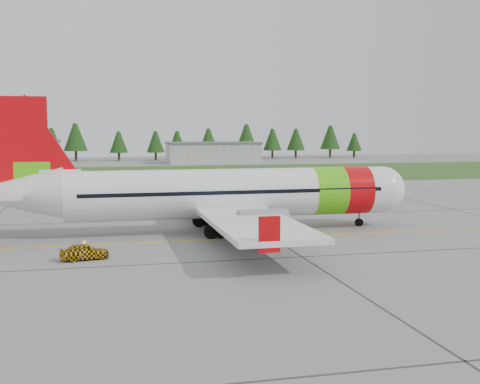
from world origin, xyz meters
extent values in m
plane|color=gray|center=(0.00, 0.00, 0.00)|extent=(320.00, 320.00, 0.00)
cylinder|color=white|center=(7.43, 11.76, 3.46)|extent=(29.01, 4.52, 4.35)
sphere|color=white|center=(21.92, 11.85, 3.46)|extent=(4.35, 4.35, 4.35)
cone|color=white|center=(-10.97, 11.65, 3.85)|extent=(7.83, 4.40, 4.35)
cube|color=black|center=(22.26, 11.85, 3.85)|extent=(1.80, 2.91, 0.62)
cylinder|color=#55CB0F|center=(16.35, 11.82, 3.46)|extent=(2.93, 4.45, 4.43)
cylinder|color=red|center=(19.02, 11.83, 3.46)|extent=(2.48, 4.44, 4.43)
cube|color=white|center=(6.87, 11.76, 2.23)|extent=(6.35, 35.71, 0.40)
cube|color=red|center=(5.65, 29.48, 2.84)|extent=(1.34, 0.21, 2.23)
cube|color=red|center=(5.86, -5.97, 2.84)|extent=(1.34, 0.21, 2.23)
cylinder|color=gray|center=(8.51, 17.90, 1.62)|extent=(4.03, 2.37, 2.34)
cylinder|color=gray|center=(8.58, 5.64, 1.62)|extent=(4.03, 2.37, 2.34)
cube|color=red|center=(-10.74, 11.66, 7.58)|extent=(5.13, 0.43, 8.47)
cube|color=#55CB0F|center=(-9.52, 11.66, 5.13)|extent=(2.90, 0.49, 2.68)
cube|color=white|center=(-11.53, 11.65, 4.13)|extent=(3.64, 12.84, 0.25)
cylinder|color=slate|center=(19.69, 11.84, 0.78)|extent=(0.20, 0.20, 1.56)
cylinder|color=black|center=(19.69, 11.84, 0.38)|extent=(0.76, 0.32, 0.76)
cylinder|color=slate|center=(5.74, 14.88, 1.06)|extent=(0.25, 0.25, 2.12)
cylinder|color=black|center=(5.29, 14.87, 0.58)|extent=(1.16, 0.51, 1.16)
cylinder|color=slate|center=(5.78, 8.63, 1.06)|extent=(0.25, 0.25, 2.12)
cylinder|color=black|center=(5.33, 8.63, 0.58)|extent=(1.16, 0.51, 1.16)
imported|color=yellow|center=(-5.22, 2.57, 1.69)|extent=(1.38, 1.55, 3.38)
cube|color=#30561E|center=(0.00, 82.00, 0.01)|extent=(320.00, 50.00, 0.03)
cube|color=gold|center=(0.00, 8.00, 0.01)|extent=(120.00, 0.25, 0.02)
cube|color=#A8A8A3|center=(25.00, 118.00, 2.60)|extent=(24.00, 12.00, 5.20)
camera|label=1|loc=(-3.85, -40.40, 9.20)|focal=45.00mm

